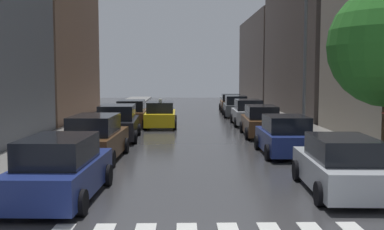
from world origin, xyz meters
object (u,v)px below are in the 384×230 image
at_px(parked_car_left_third, 118,123).
at_px(taxi_midroad, 160,115).
at_px(parked_car_left_fourth, 132,114).
at_px(parked_car_right_fifth, 236,107).
at_px(parked_car_right_sixth, 231,103).
at_px(parked_car_right_fourth, 248,113).
at_px(parked_car_left_second, 96,139).
at_px(lamp_post_right, 305,56).
at_px(parked_car_right_nearest, 341,166).
at_px(parked_car_left_nearest, 61,170).
at_px(parked_car_right_second, 285,136).
at_px(parked_car_right_third, 261,122).

xyz_separation_m(parked_car_left_third, taxi_midroad, (1.95, 5.62, -0.07)).
relative_size(parked_car_left_fourth, parked_car_right_fifth, 0.99).
bearing_deg(parked_car_right_sixth, parked_car_right_fourth, -178.14).
height_order(parked_car_left_second, parked_car_right_fourth, parked_car_left_second).
bearing_deg(lamp_post_right, parked_car_right_nearest, -99.03).
relative_size(parked_car_left_second, parked_car_right_fourth, 1.17).
bearing_deg(parked_car_right_fourth, parked_car_left_nearest, 158.24).
height_order(parked_car_right_second, parked_car_right_fourth, parked_car_right_fourth).
relative_size(parked_car_right_third, taxi_midroad, 1.01).
height_order(parked_car_left_nearest, parked_car_left_fourth, parked_car_left_nearest).
xyz_separation_m(parked_car_left_second, lamp_post_right, (9.50, 4.86, 3.46)).
height_order(parked_car_right_sixth, lamp_post_right, lamp_post_right).
relative_size(parked_car_left_fourth, parked_car_right_fourth, 1.05).
bearing_deg(parked_car_left_nearest, lamp_post_right, -38.81).
bearing_deg(parked_car_left_fourth, parked_car_right_third, -124.63).
bearing_deg(parked_car_left_fourth, parked_car_left_second, 178.22).
bearing_deg(parked_car_right_fifth, lamp_post_right, -170.38).
distance_m(parked_car_right_third, lamp_post_right, 4.43).
distance_m(parked_car_left_nearest, parked_car_right_third, 14.73).
bearing_deg(parked_car_left_fourth, parked_car_right_fifth, -49.27).
relative_size(parked_car_left_second, parked_car_right_second, 1.18).
distance_m(parked_car_right_nearest, parked_car_right_fourth, 17.65).
distance_m(parked_car_left_fourth, parked_car_right_fifth, 10.17).
bearing_deg(parked_car_right_third, parked_car_right_nearest, -177.06).
distance_m(parked_car_left_fourth, parked_car_right_nearest, 18.78).
distance_m(parked_car_left_second, parked_car_right_second, 7.76).
distance_m(parked_car_left_second, parked_car_right_fifth, 20.20).
relative_size(parked_car_left_second, parked_car_right_third, 1.07).
relative_size(parked_car_right_nearest, parked_car_right_sixth, 1.09).
bearing_deg(parked_car_right_third, parked_car_right_fourth, 1.05).
height_order(parked_car_right_second, lamp_post_right, lamp_post_right).
xyz_separation_m(taxi_midroad, lamp_post_right, (7.48, -6.51, 3.52)).
xyz_separation_m(parked_car_left_second, parked_car_left_fourth, (0.12, 11.88, -0.03)).
xyz_separation_m(parked_car_left_nearest, parked_car_left_fourth, (-0.02, 17.64, -0.01)).
distance_m(parked_car_right_second, parked_car_right_fifth, 17.67).
distance_m(parked_car_left_nearest, parked_car_right_fifth, 25.58).
xyz_separation_m(parked_car_right_nearest, lamp_post_right, (1.60, 10.08, 3.53)).
height_order(taxi_midroad, lamp_post_right, lamp_post_right).
relative_size(parked_car_right_third, parked_car_right_fifth, 1.02).
relative_size(parked_car_right_second, parked_car_right_fourth, 0.99).
height_order(parked_car_right_fourth, parked_car_right_fifth, parked_car_right_fourth).
relative_size(parked_car_right_fourth, parked_car_right_fifth, 0.94).
bearing_deg(parked_car_right_fifth, parked_car_right_third, -177.83).
distance_m(parked_car_left_third, parked_car_right_third, 7.70).
bearing_deg(parked_car_left_third, parked_car_right_nearest, -146.35).
bearing_deg(taxi_midroad, parked_car_left_second, 169.56).
relative_size(parked_car_left_nearest, parked_car_right_nearest, 1.04).
xyz_separation_m(parked_car_left_nearest, parked_car_left_second, (-0.14, 5.76, 0.03)).
bearing_deg(lamp_post_right, parked_car_right_second, -115.01).
height_order(parked_car_left_fourth, parked_car_right_sixth, parked_car_left_fourth).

